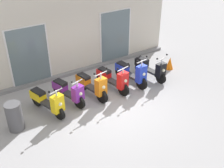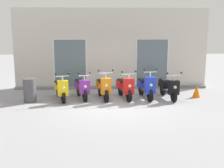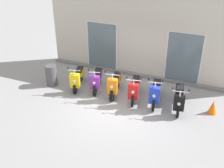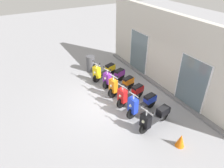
{
  "view_description": "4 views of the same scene",
  "coord_description": "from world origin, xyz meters",
  "px_view_note": "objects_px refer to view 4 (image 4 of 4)",
  "views": [
    {
      "loc": [
        -4.34,
        -6.61,
        5.49
      ],
      "look_at": [
        0.07,
        0.25,
        0.64
      ],
      "focal_mm": 44.45,
      "sensor_mm": 36.0,
      "label": 1
    },
    {
      "loc": [
        -0.57,
        -10.28,
        2.82
      ],
      "look_at": [
        -0.09,
        0.33,
        0.7
      ],
      "focal_mm": 45.81,
      "sensor_mm": 36.0,
      "label": 2
    },
    {
      "loc": [
        3.29,
        -8.23,
        5.78
      ],
      "look_at": [
        -0.32,
        0.3,
        0.73
      ],
      "focal_mm": 44.25,
      "sensor_mm": 36.0,
      "label": 3
    },
    {
      "loc": [
        6.61,
        -3.58,
        5.65
      ],
      "look_at": [
        -0.31,
        0.26,
        0.73
      ],
      "focal_mm": 33.02,
      "sensor_mm": 36.0,
      "label": 4
    }
  ],
  "objects_px": {
    "scooter_yellow": "(104,71)",
    "traffic_cone": "(181,140)",
    "scooter_orange": "(121,85)",
    "scooter_purple": "(114,77)",
    "scooter_blue": "(142,103)",
    "trash_bin": "(91,64)",
    "scooter_red": "(130,94)",
    "scooter_black": "(155,117)"
  },
  "relations": [
    {
      "from": "trash_bin",
      "to": "scooter_orange",
      "type": "bearing_deg",
      "value": 6.76
    },
    {
      "from": "scooter_red",
      "to": "scooter_black",
      "type": "distance_m",
      "value": 1.74
    },
    {
      "from": "scooter_purple",
      "to": "scooter_blue",
      "type": "relative_size",
      "value": 0.91
    },
    {
      "from": "scooter_purple",
      "to": "scooter_red",
      "type": "relative_size",
      "value": 0.93
    },
    {
      "from": "scooter_blue",
      "to": "trash_bin",
      "type": "distance_m",
      "value": 4.51
    },
    {
      "from": "scooter_purple",
      "to": "scooter_red",
      "type": "height_order",
      "value": "scooter_red"
    },
    {
      "from": "scooter_black",
      "to": "traffic_cone",
      "type": "height_order",
      "value": "scooter_black"
    },
    {
      "from": "scooter_blue",
      "to": "scooter_yellow",
      "type": "bearing_deg",
      "value": -179.72
    },
    {
      "from": "scooter_yellow",
      "to": "scooter_purple",
      "type": "xyz_separation_m",
      "value": [
        0.82,
        0.15,
        0.01
      ]
    },
    {
      "from": "scooter_yellow",
      "to": "scooter_purple",
      "type": "height_order",
      "value": "scooter_yellow"
    },
    {
      "from": "scooter_red",
      "to": "scooter_black",
      "type": "height_order",
      "value": "scooter_red"
    },
    {
      "from": "scooter_black",
      "to": "trash_bin",
      "type": "bearing_deg",
      "value": -177.32
    },
    {
      "from": "traffic_cone",
      "to": "scooter_orange",
      "type": "bearing_deg",
      "value": -178.54
    },
    {
      "from": "scooter_yellow",
      "to": "scooter_blue",
      "type": "distance_m",
      "value": 3.37
    },
    {
      "from": "trash_bin",
      "to": "scooter_black",
      "type": "bearing_deg",
      "value": 2.68
    },
    {
      "from": "scooter_red",
      "to": "scooter_yellow",
      "type": "bearing_deg",
      "value": -179.62
    },
    {
      "from": "scooter_orange",
      "to": "scooter_blue",
      "type": "height_order",
      "value": "scooter_blue"
    },
    {
      "from": "scooter_purple",
      "to": "scooter_black",
      "type": "xyz_separation_m",
      "value": [
        3.46,
        -0.17,
        0.01
      ]
    },
    {
      "from": "scooter_yellow",
      "to": "scooter_purple",
      "type": "bearing_deg",
      "value": 10.7
    },
    {
      "from": "scooter_blue",
      "to": "scooter_black",
      "type": "bearing_deg",
      "value": -2.29
    },
    {
      "from": "scooter_yellow",
      "to": "trash_bin",
      "type": "distance_m",
      "value": 1.17
    },
    {
      "from": "scooter_purple",
      "to": "traffic_cone",
      "type": "bearing_deg",
      "value": 0.03
    },
    {
      "from": "scooter_blue",
      "to": "scooter_black",
      "type": "distance_m",
      "value": 0.91
    },
    {
      "from": "scooter_purple",
      "to": "scooter_black",
      "type": "distance_m",
      "value": 3.46
    },
    {
      "from": "scooter_yellow",
      "to": "scooter_orange",
      "type": "xyz_separation_m",
      "value": [
        1.67,
        0.06,
        0.02
      ]
    },
    {
      "from": "scooter_yellow",
      "to": "traffic_cone",
      "type": "relative_size",
      "value": 2.99
    },
    {
      "from": "scooter_red",
      "to": "scooter_blue",
      "type": "relative_size",
      "value": 0.97
    },
    {
      "from": "scooter_yellow",
      "to": "traffic_cone",
      "type": "xyz_separation_m",
      "value": [
        5.48,
        0.16,
        -0.18
      ]
    },
    {
      "from": "scooter_purple",
      "to": "traffic_cone",
      "type": "xyz_separation_m",
      "value": [
        4.67,
        0.0,
        -0.2
      ]
    },
    {
      "from": "scooter_orange",
      "to": "scooter_black",
      "type": "bearing_deg",
      "value": -1.75
    },
    {
      "from": "scooter_yellow",
      "to": "trash_bin",
      "type": "height_order",
      "value": "scooter_yellow"
    },
    {
      "from": "scooter_purple",
      "to": "trash_bin",
      "type": "relative_size",
      "value": 1.64
    },
    {
      "from": "scooter_red",
      "to": "traffic_cone",
      "type": "height_order",
      "value": "scooter_red"
    },
    {
      "from": "traffic_cone",
      "to": "trash_bin",
      "type": "distance_m",
      "value": 6.63
    },
    {
      "from": "scooter_orange",
      "to": "traffic_cone",
      "type": "relative_size",
      "value": 3.08
    },
    {
      "from": "scooter_orange",
      "to": "scooter_purple",
      "type": "bearing_deg",
      "value": 173.72
    },
    {
      "from": "scooter_yellow",
      "to": "scooter_orange",
      "type": "bearing_deg",
      "value": 2.04
    },
    {
      "from": "scooter_black",
      "to": "traffic_cone",
      "type": "relative_size",
      "value": 3.01
    },
    {
      "from": "scooter_blue",
      "to": "trash_bin",
      "type": "relative_size",
      "value": 1.81
    },
    {
      "from": "scooter_yellow",
      "to": "trash_bin",
      "type": "bearing_deg",
      "value": -166.46
    },
    {
      "from": "scooter_red",
      "to": "scooter_blue",
      "type": "xyz_separation_m",
      "value": [
        0.84,
        -0.0,
        0.01
      ]
    },
    {
      "from": "scooter_red",
      "to": "trash_bin",
      "type": "bearing_deg",
      "value": -175.48
    }
  ]
}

